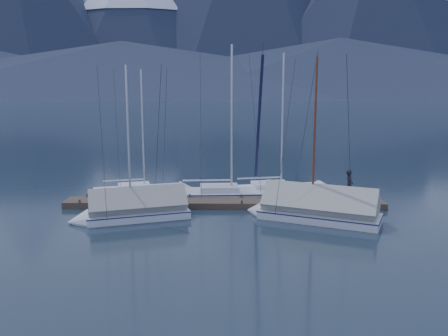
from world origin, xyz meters
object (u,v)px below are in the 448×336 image
Objects in this scene: sailboat_open_right at (289,191)px; sailboat_open_mid at (240,195)px; sailboat_covered_near at (309,211)px; sailboat_covered_far at (129,211)px; sailboat_open_left at (152,191)px; person at (349,185)px.

sailboat_open_mid is at bearing -157.06° from sailboat_open_right.
sailboat_covered_far is at bearing -178.70° from sailboat_covered_near.
person is (11.69, -2.90, 1.06)m from sailboat_open_left.
sailboat_open_right is 5.46× the size of person.
sailboat_open_left is at bearing 148.16° from sailboat_covered_near.
sailboat_covered_near reaches higher than sailboat_open_left.
sailboat_covered_near is 3.87m from person.
sailboat_open_mid is at bearing 38.95° from sailboat_covered_far.
sailboat_covered_far is 12.27m from person.
sailboat_open_left is 8.66m from sailboat_open_right.
sailboat_open_right is 1.12× the size of sailboat_covered_far.
sailboat_open_mid is 1.05× the size of sailboat_open_right.
sailboat_open_left is 0.94× the size of sailboat_covered_near.
sailboat_open_left is 0.89× the size of sailboat_open_right.
person is (6.12, -1.74, 1.04)m from sailboat_open_mid.
person is at bearing 45.59° from sailboat_covered_near.
sailboat_covered_far is at bearing -91.94° from sailboat_open_left.
sailboat_open_mid reaches higher than sailboat_open_right.
sailboat_open_mid is 3.35m from sailboat_open_right.
sailboat_covered_far reaches higher than person.
sailboat_open_mid reaches higher than sailboat_open_left.
sailboat_covered_far is (-9.23, -0.21, -0.03)m from sailboat_covered_near.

